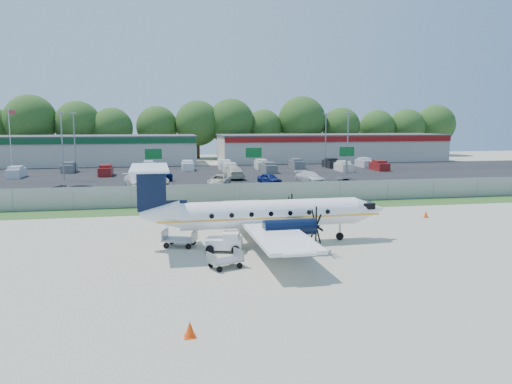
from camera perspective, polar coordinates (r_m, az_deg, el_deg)
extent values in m
plane|color=#B4AF98|center=(33.73, 1.95, -5.29)|extent=(170.00, 170.00, 0.00)
cube|color=#2D561E|center=(45.27, -1.44, -1.82)|extent=(170.00, 4.00, 0.02)
cube|color=black|center=(52.09, -2.72, -0.51)|extent=(170.00, 8.00, 0.02)
cube|color=black|center=(72.77, -5.10, 1.93)|extent=(170.00, 32.00, 0.02)
cube|color=gray|center=(47.06, -1.85, -0.21)|extent=(120.00, 0.02, 1.90)
cube|color=gray|center=(46.93, -1.86, 0.97)|extent=(120.00, 0.06, 0.06)
cube|color=gray|center=(47.21, -1.85, -1.36)|extent=(120.00, 0.06, 0.06)
cube|color=beige|center=(95.59, -21.03, 4.40)|extent=(46.00, 12.00, 5.00)
cube|color=#474749|center=(95.48, -21.11, 5.96)|extent=(46.40, 12.40, 0.24)
cube|color=#0F4723|center=(89.50, -21.77, 5.42)|extent=(46.00, 0.20, 1.00)
cube|color=beige|center=(99.86, 8.60, 4.98)|extent=(44.00, 12.00, 5.00)
cube|color=#474749|center=(99.76, 8.63, 6.48)|extent=(44.40, 12.40, 0.24)
cube|color=maroon|center=(94.05, 9.87, 5.98)|extent=(44.00, 0.20, 1.00)
cylinder|color=gray|center=(55.24, -11.59, 2.43)|extent=(0.14, 0.14, 5.00)
cube|color=#0C5923|center=(54.94, -11.64, 4.28)|extent=(1.80, 0.08, 1.10)
cylinder|color=gray|center=(56.20, -0.29, 2.69)|extent=(0.14, 0.14, 5.00)
cube|color=#0C5923|center=(55.91, -0.26, 4.51)|extent=(1.80, 0.08, 1.10)
cylinder|color=gray|center=(59.22, 10.24, 2.84)|extent=(0.14, 0.14, 5.00)
cube|color=#0C5923|center=(58.94, 10.34, 4.57)|extent=(1.80, 0.08, 1.10)
cylinder|color=white|center=(90.18, -26.28, 5.50)|extent=(0.12, 0.12, 10.00)
cube|color=#D13243|center=(90.01, -26.14, 8.18)|extent=(1.00, 0.04, 0.65)
cylinder|color=gray|center=(71.19, -21.26, 4.90)|extent=(0.18, 0.18, 9.00)
cube|color=gray|center=(71.12, -21.45, 8.52)|extent=(0.90, 0.35, 0.18)
cylinder|color=gray|center=(75.21, 10.43, 5.46)|extent=(0.18, 0.18, 9.00)
cube|color=gray|center=(75.14, 10.52, 8.89)|extent=(0.90, 0.35, 0.18)
cylinder|color=gray|center=(81.04, -20.02, 5.29)|extent=(0.18, 0.18, 9.00)
cube|color=gray|center=(80.98, -20.17, 8.47)|extent=(0.90, 0.35, 0.18)
cylinder|color=gray|center=(84.59, 7.96, 5.80)|extent=(0.18, 0.18, 9.00)
cube|color=gray|center=(84.53, 8.02, 8.85)|extent=(0.90, 0.35, 0.18)
cylinder|color=white|center=(31.85, 1.61, -2.47)|extent=(11.46, 1.90, 1.74)
cone|color=white|center=(34.02, 12.71, -1.99)|extent=(2.04, 1.77, 1.74)
cone|color=white|center=(30.99, -10.93, -2.57)|extent=(2.40, 1.77, 1.74)
cube|color=black|center=(33.89, 12.45, -1.47)|extent=(0.84, 1.20, 0.41)
cube|color=white|center=(31.85, 0.81, -3.39)|extent=(3.15, 16.15, 0.20)
cylinder|color=black|center=(29.54, 3.84, -4.05)|extent=(3.13, 1.05, 1.01)
cylinder|color=black|center=(34.58, 1.48, -2.24)|extent=(3.13, 1.05, 1.01)
cube|color=black|center=(30.74, -11.86, 0.25)|extent=(1.74, 0.19, 2.65)
cube|color=white|center=(30.59, -12.11, 2.71)|extent=(2.27, 5.70, 0.13)
cylinder|color=gray|center=(33.53, 9.56, -4.44)|extent=(0.11, 0.11, 1.19)
cylinder|color=black|center=(33.60, 9.55, -5.00)|extent=(0.51, 0.17, 0.51)
cylinder|color=black|center=(29.60, 1.92, -6.62)|extent=(0.59, 0.37, 0.59)
cylinder|color=black|center=(34.63, -0.15, -4.43)|extent=(0.59, 0.37, 0.59)
cube|color=white|center=(30.45, -3.66, -5.87)|extent=(2.40, 1.79, 0.60)
cube|color=white|center=(30.28, -2.87, -5.02)|extent=(1.20, 1.32, 0.43)
cube|color=black|center=(30.24, -2.14, -5.00)|extent=(0.39, 0.95, 0.34)
cylinder|color=black|center=(29.97, -5.30, -6.53)|extent=(0.55, 0.31, 0.51)
cylinder|color=black|center=(31.25, -4.91, -5.92)|extent=(0.55, 0.31, 0.51)
cylinder|color=black|center=(29.76, -2.35, -6.61)|extent=(0.55, 0.31, 0.51)
cylinder|color=black|center=(31.05, -2.08, -5.98)|extent=(0.55, 0.31, 0.51)
cube|color=gray|center=(27.00, -3.53, -7.86)|extent=(2.02, 1.62, 0.11)
cube|color=gray|center=(26.55, -5.12, -7.56)|extent=(0.45, 1.01, 0.53)
cube|color=gray|center=(27.33, -1.99, -7.08)|extent=(0.45, 1.01, 0.53)
cylinder|color=black|center=(26.38, -4.19, -8.79)|extent=(0.33, 0.21, 0.32)
cylinder|color=black|center=(27.20, -5.17, -8.28)|extent=(0.33, 0.21, 0.32)
cylinder|color=black|center=(26.96, -1.86, -8.40)|extent=(0.33, 0.21, 0.32)
cylinder|color=black|center=(27.76, -2.89, -7.91)|extent=(0.33, 0.21, 0.32)
cube|color=gray|center=(31.74, -8.71, -5.39)|extent=(2.31, 1.81, 0.12)
cube|color=gray|center=(31.96, -10.37, -4.78)|extent=(0.47, 1.17, 0.61)
cube|color=gray|center=(31.41, -7.04, -4.93)|extent=(0.47, 1.17, 0.61)
cylinder|color=black|center=(31.51, -10.23, -6.04)|extent=(0.38, 0.23, 0.36)
cylinder|color=black|center=(32.53, -9.61, -5.58)|extent=(0.38, 0.23, 0.36)
cylinder|color=black|center=(31.10, -7.74, -6.18)|extent=(0.38, 0.23, 0.36)
cylinder|color=black|center=(32.13, -7.20, -5.70)|extent=(0.38, 0.23, 0.36)
cone|color=#FF4008|center=(43.00, 18.85, -2.42)|extent=(0.37, 0.37, 0.55)
cube|color=#FF4008|center=(43.05, 18.83, -2.76)|extent=(0.39, 0.39, 0.03)
cone|color=#FF4008|center=(18.99, -7.56, -15.27)|extent=(0.41, 0.41, 0.61)
cube|color=#FF4008|center=(19.11, -7.55, -16.06)|extent=(0.43, 0.43, 0.03)
cone|color=#FF4008|center=(37.83, -4.76, -3.43)|extent=(0.35, 0.35, 0.52)
cube|color=#FF4008|center=(37.88, -4.75, -3.80)|extent=(0.37, 0.37, 0.03)
imported|color=black|center=(50.29, -18.76, -1.26)|extent=(6.33, 4.09, 1.71)
imported|color=#595B5E|center=(55.87, 9.36, -0.03)|extent=(6.47, 4.55, 1.64)
imported|color=beige|center=(59.53, 22.09, -0.02)|extent=(4.45, 2.65, 1.39)
imported|color=silver|center=(61.16, -13.55, 0.55)|extent=(3.62, 5.67, 1.53)
imported|color=beige|center=(61.80, -11.22, 0.70)|extent=(3.04, 5.69, 1.52)
imported|color=beige|center=(61.18, -4.23, 0.76)|extent=(3.61, 5.11, 1.29)
imported|color=navy|center=(62.33, 1.56, 0.91)|extent=(2.89, 4.18, 1.32)
imported|color=silver|center=(63.62, 6.18, 1.02)|extent=(3.31, 5.34, 1.45)
imported|color=navy|center=(67.82, -11.06, 1.35)|extent=(3.87, 5.74, 1.46)
imported|color=beige|center=(67.95, -2.58, 1.51)|extent=(2.59, 5.83, 1.66)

